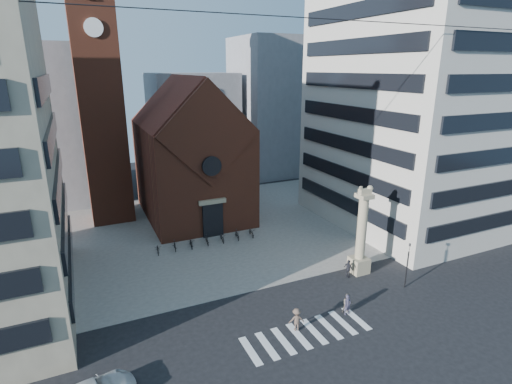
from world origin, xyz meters
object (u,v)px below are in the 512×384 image
lion_column (361,239)px  pedestrian_2 (348,269)px  scooter_0 (158,249)px  pedestrian_0 (348,305)px  pedestrian_1 (348,303)px  traffic_light (407,264)px

lion_column → pedestrian_2: bearing=-164.9°
lion_column → scooter_0: bearing=144.5°
scooter_0 → lion_column: bearing=-27.7°
pedestrian_0 → scooter_0: bearing=121.1°
lion_column → pedestrian_1: 7.61m
traffic_light → pedestrian_0: 7.47m
pedestrian_2 → scooter_0: 19.64m
pedestrian_0 → pedestrian_2: size_ratio=0.97×
lion_column → pedestrian_1: lion_column is taller
pedestrian_0 → scooter_0: size_ratio=0.92×
traffic_light → pedestrian_2: traffic_light is taller
lion_column → pedestrian_1: bearing=-135.4°
traffic_light → scooter_0: 24.71m
lion_column → pedestrian_0: bearing=-135.1°
scooter_0 → pedestrian_0: bearing=-48.3°
lion_column → pedestrian_2: size_ratio=4.95×
pedestrian_1 → pedestrian_2: pedestrian_2 is taller
traffic_light → pedestrian_0: (-7.22, -1.21, -1.43)m
pedestrian_0 → pedestrian_1: size_ratio=1.04×
lion_column → pedestrian_0: (-5.23, -5.21, -2.60)m
pedestrian_2 → scooter_0: (-15.24, 12.39, -0.34)m
pedestrian_1 → pedestrian_2: (3.54, 4.60, 0.06)m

